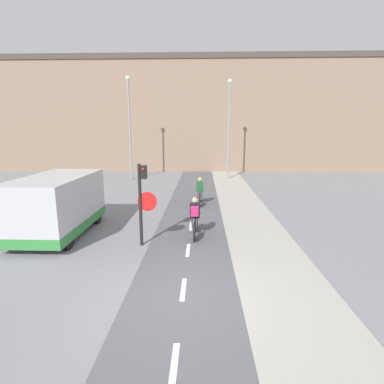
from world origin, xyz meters
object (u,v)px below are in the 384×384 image
Objects in this scene: traffic_light_pole at (143,196)px; cyclist_far at (200,193)px; van at (58,206)px; street_lamp_far at (129,119)px; street_lamp_sidewalk at (229,120)px; cyclist_near at (195,218)px.

cyclist_far is (1.89, 5.83, -1.10)m from traffic_light_pole.
cyclist_far is 0.39× the size of van.
cyclist_far is (5.64, -8.35, -4.13)m from street_lamp_far.
cyclist_far is 7.22m from van.
traffic_light_pole reaches higher than cyclist_far.
street_lamp_sidewalk is 1.77× the size of van.
van is at bearing 178.81° from cyclist_near.
traffic_light_pole is 2.23m from cyclist_near.
cyclist_far is at bearing -55.97° from street_lamp_far.
street_lamp_far is 4.58× the size of cyclist_near.
traffic_light_pole reaches higher than cyclist_near.
van is (-3.47, 1.01, -0.66)m from traffic_light_pole.
street_lamp_sidewalk is at bearing 60.76° from van.
cyclist_near reaches higher than cyclist_far.
cyclist_far is (0.15, 4.93, -0.05)m from cyclist_near.
street_lamp_sidewalk is 4.53× the size of cyclist_far.
street_lamp_far is 1.03× the size of street_lamp_sidewalk.
street_lamp_far is 4.66× the size of cyclist_far.
van is (-5.36, -4.82, 0.44)m from cyclist_far.
street_lamp_sidewalk reaches higher than cyclist_far.
street_lamp_sidewalk reaches higher than cyclist_near.
traffic_light_pole reaches higher than van.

